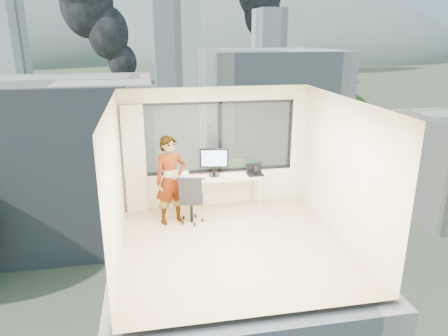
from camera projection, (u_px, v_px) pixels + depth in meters
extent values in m
cube|color=tan|center=(234.00, 245.00, 7.46)|extent=(4.00, 4.00, 0.01)
cube|color=white|center=(235.00, 102.00, 6.66)|extent=(4.00, 4.00, 0.01)
cube|color=beige|center=(268.00, 229.00, 5.19)|extent=(4.00, 0.01, 2.60)
cube|color=beige|center=(115.00, 185.00, 6.71)|extent=(0.01, 4.00, 2.60)
cube|color=beige|center=(344.00, 171.00, 7.41)|extent=(0.01, 4.00, 2.60)
cube|color=beige|center=(135.00, 160.00, 8.56)|extent=(0.45, 0.14, 2.30)
cube|color=tan|center=(218.00, 193.00, 8.90)|extent=(1.80, 0.60, 0.75)
imported|color=#2D2D33|center=(171.00, 180.00, 8.13)|extent=(0.75, 0.61, 1.79)
cube|color=white|center=(180.00, 174.00, 8.82)|extent=(0.41, 0.37, 0.08)
cube|color=black|center=(203.00, 179.00, 8.63)|extent=(0.12, 0.07, 0.01)
cylinder|color=black|center=(256.00, 173.00, 8.84)|extent=(0.09, 0.09, 0.09)
ellipsoid|color=#0B4641|center=(252.00, 166.00, 9.09)|extent=(0.32, 0.23, 0.22)
cube|color=#515B3D|center=(152.00, 95.00, 123.97)|extent=(400.00, 400.00, 0.04)
cube|color=beige|center=(62.00, 161.00, 36.11)|extent=(16.00, 12.00, 14.00)
cube|color=silver|center=(268.00, 123.00, 46.93)|extent=(14.00, 13.00, 16.00)
cube|color=silver|center=(176.00, 43.00, 120.71)|extent=(13.00, 13.00, 30.00)
cube|color=silver|center=(277.00, 47.00, 146.47)|extent=(15.00, 15.00, 26.00)
ellipsoid|color=slate|center=(274.00, 57.00, 328.33)|extent=(300.00, 220.00, 96.00)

